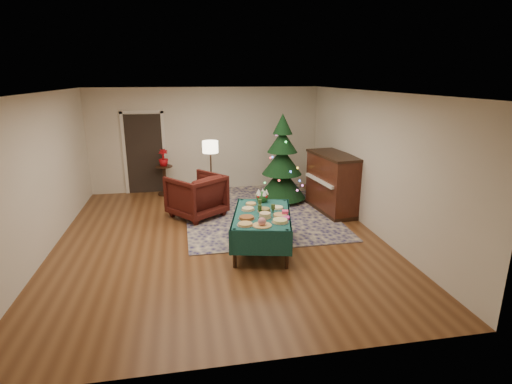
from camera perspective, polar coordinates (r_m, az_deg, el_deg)
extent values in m
plane|color=#593319|center=(7.68, -5.12, -6.56)|extent=(7.00, 7.00, 0.00)
plane|color=white|center=(7.09, -5.68, 14.00)|extent=(7.00, 7.00, 0.00)
plane|color=beige|center=(10.70, -7.12, 7.42)|extent=(6.00, 0.00, 6.00)
plane|color=beige|center=(3.95, -0.69, -7.92)|extent=(6.00, 0.00, 6.00)
plane|color=beige|center=(7.62, -28.46, 2.00)|extent=(0.00, 7.00, 7.00)
plane|color=beige|center=(8.09, 16.34, 4.04)|extent=(0.00, 7.00, 7.00)
cube|color=black|center=(10.77, -15.61, 5.22)|extent=(0.92, 0.02, 2.04)
cube|color=silver|center=(10.81, -18.27, 5.20)|extent=(0.08, 0.04, 2.14)
cube|color=silver|center=(10.72, -12.96, 5.52)|extent=(0.08, 0.04, 2.14)
cube|color=silver|center=(10.61, -16.06, 10.94)|extent=(1.08, 0.04, 0.08)
cube|color=#141245|center=(9.10, 0.19, -2.73)|extent=(3.22, 4.21, 0.02)
cylinder|color=black|center=(6.41, -3.07, -8.07)|extent=(0.06, 0.06, 0.66)
cylinder|color=black|center=(7.83, -2.04, -3.44)|extent=(0.06, 0.06, 0.66)
cylinder|color=black|center=(6.39, 4.44, -8.18)|extent=(0.06, 0.06, 0.66)
cylinder|color=black|center=(7.82, 4.06, -3.51)|extent=(0.06, 0.06, 0.66)
cube|color=#113B3D|center=(6.98, 0.87, -3.19)|extent=(1.32, 1.85, 0.04)
cube|color=#113B3D|center=(7.83, 1.02, -2.48)|extent=(0.98, 0.25, 0.42)
cube|color=#113B3D|center=(6.28, 0.66, -7.35)|extent=(0.98, 0.25, 0.42)
cube|color=#113B3D|center=(7.05, 4.75, -4.68)|extent=(0.40, 1.67, 0.42)
cube|color=#113B3D|center=(7.08, -3.02, -4.58)|extent=(0.40, 1.67, 0.42)
cylinder|color=silver|center=(6.42, -1.56, -4.76)|extent=(0.27, 0.27, 0.01)
cylinder|color=tan|center=(6.41, -1.56, -4.59)|extent=(0.23, 0.23, 0.03)
cylinder|color=silver|center=(6.39, 0.87, -4.85)|extent=(0.31, 0.31, 0.01)
sphere|color=#CC727A|center=(6.37, 0.87, -4.25)|extent=(0.13, 0.13, 0.13)
cylinder|color=silver|center=(6.56, 3.46, -4.32)|extent=(0.28, 0.28, 0.01)
cylinder|color=#D8D172|center=(6.55, 3.46, -4.10)|extent=(0.24, 0.24, 0.04)
cylinder|color=silver|center=(6.70, -1.35, -3.84)|extent=(0.28, 0.28, 0.01)
cylinder|color=brown|center=(6.69, -1.35, -3.65)|extent=(0.24, 0.24, 0.04)
cylinder|color=silver|center=(6.75, 1.30, -3.67)|extent=(0.22, 0.22, 0.01)
cylinder|color=tan|center=(6.74, 1.30, -3.31)|extent=(0.19, 0.19, 0.08)
cylinder|color=silver|center=(6.85, 3.49, -3.42)|extent=(0.27, 0.27, 0.01)
cylinder|color=#B2844C|center=(6.84, 3.49, -3.27)|extent=(0.23, 0.23, 0.03)
cylinder|color=silver|center=(7.13, -1.16, -2.58)|extent=(0.25, 0.25, 0.01)
cylinder|color=#D8BF7F|center=(7.12, -1.16, -2.40)|extent=(0.21, 0.21, 0.04)
cylinder|color=silver|center=(7.05, 1.15, -2.79)|extent=(0.24, 0.24, 0.01)
cylinder|color=maroon|center=(7.04, 1.16, -2.55)|extent=(0.21, 0.21, 0.05)
cylinder|color=silver|center=(7.22, 3.09, -2.35)|extent=(0.23, 0.23, 0.01)
cylinder|color=#F2EACC|center=(7.22, 3.09, -2.21)|extent=(0.20, 0.20, 0.03)
cylinder|color=silver|center=(7.43, -0.73, -1.80)|extent=(0.22, 0.22, 0.01)
cylinder|color=tan|center=(7.42, -0.73, -1.66)|extent=(0.18, 0.18, 0.03)
cone|color=#2D471E|center=(7.26, 0.55, -1.93)|extent=(0.06, 0.06, 0.08)
cylinder|color=#2D471E|center=(7.24, 0.55, -1.37)|extent=(0.07, 0.07, 0.08)
cone|color=#2D471E|center=(6.99, 2.45, -2.69)|extent=(0.06, 0.06, 0.08)
cylinder|color=#2D471E|center=(6.96, 2.45, -2.10)|extent=(0.07, 0.07, 0.08)
cone|color=#2D471E|center=(6.95, 0.53, -2.77)|extent=(0.06, 0.06, 0.08)
cylinder|color=#2D471E|center=(6.93, 0.53, -2.18)|extent=(0.07, 0.07, 0.08)
cube|color=#DF3EA2|center=(6.72, 4.22, -3.69)|extent=(0.16, 0.16, 0.04)
cube|color=#E94076|center=(6.88, 4.17, -3.00)|extent=(0.13, 0.13, 0.09)
sphere|color=#1E4C1E|center=(7.58, 0.90, -0.76)|extent=(0.23, 0.23, 0.23)
cone|color=white|center=(7.57, 1.50, 0.04)|extent=(0.09, 0.09, 0.11)
cone|color=white|center=(7.63, 0.98, 0.17)|extent=(0.09, 0.09, 0.11)
cone|color=white|center=(7.58, 0.36, 0.08)|extent=(0.09, 0.09, 0.11)
cone|color=white|center=(7.49, 0.49, -0.12)|extent=(0.09, 0.09, 0.11)
cone|color=white|center=(7.48, 1.20, -0.14)|extent=(0.09, 0.09, 0.11)
sphere|color=#B20C0F|center=(7.64, 1.41, -0.36)|extent=(0.06, 0.06, 0.06)
sphere|color=#B20C0F|center=(7.64, 0.38, -0.36)|extent=(0.06, 0.06, 0.06)
sphere|color=#B20C0F|center=(7.50, 0.38, -0.66)|extent=(0.06, 0.06, 0.06)
sphere|color=#B20C0F|center=(7.51, 1.43, -0.66)|extent=(0.06, 0.06, 0.06)
imported|color=#3E110D|center=(8.73, -8.53, -0.23)|extent=(1.37, 1.36, 1.04)
cylinder|color=#A57F3F|center=(9.74, -6.30, -1.52)|extent=(0.26, 0.26, 0.03)
cylinder|color=black|center=(9.55, -6.42, 2.35)|extent=(0.04, 0.04, 1.38)
cylinder|color=#FFEABF|center=(9.41, -6.55, 6.43)|extent=(0.37, 0.37, 0.28)
cylinder|color=black|center=(10.65, -12.78, -0.23)|extent=(0.38, 0.38, 0.04)
cylinder|color=black|center=(10.56, -12.89, 1.60)|extent=(0.09, 0.09, 0.70)
cylinder|color=black|center=(10.47, -13.02, 3.58)|extent=(0.43, 0.43, 0.03)
imported|color=#AD0C12|center=(10.44, -13.07, 4.30)|extent=(0.24, 0.43, 0.24)
cylinder|color=black|center=(9.84, 3.64, -0.83)|extent=(0.13, 0.13, 0.17)
cone|color=black|center=(9.73, 3.68, 1.39)|extent=(1.31, 1.31, 0.75)
cone|color=black|center=(9.61, 3.74, 4.46)|extent=(1.08, 1.08, 0.64)
cone|color=black|center=(9.52, 3.79, 7.29)|extent=(0.81, 0.81, 0.53)
cone|color=black|center=(9.47, 3.84, 9.70)|extent=(0.53, 0.53, 0.48)
cube|color=black|center=(9.29, 10.75, -2.41)|extent=(0.84, 1.58, 0.08)
cube|color=#38170E|center=(9.12, 10.95, 1.26)|extent=(0.81, 1.55, 1.23)
cube|color=black|center=(8.98, 11.16, 5.19)|extent=(0.86, 1.60, 0.05)
cube|color=white|center=(8.95, 9.18, 1.64)|extent=(0.28, 1.28, 0.06)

